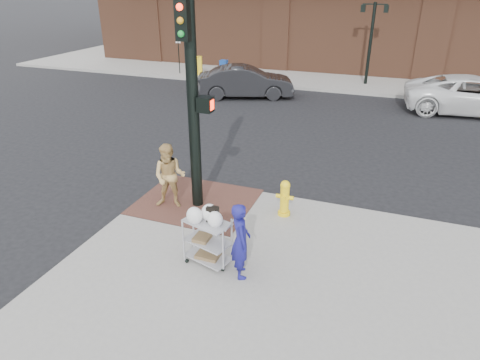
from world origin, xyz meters
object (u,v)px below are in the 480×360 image
at_px(lamp_post, 371,35).
at_px(woman_blue, 241,241).
at_px(fire_hydrant, 285,198).
at_px(minivan_white, 475,95).
at_px(utility_cart, 208,238).
at_px(pedestrian_tan, 170,176).
at_px(sedan_dark, 246,82).
at_px(traffic_signal_pole, 193,98).

xyz_separation_m(lamp_post, woman_blue, (-0.54, -17.41, -1.72)).
bearing_deg(fire_hydrant, woman_blue, -93.92).
distance_m(woman_blue, minivan_white, 14.82).
height_order(woman_blue, utility_cart, woman_blue).
bearing_deg(lamp_post, minivan_white, -36.98).
xyz_separation_m(woman_blue, pedestrian_tan, (-2.51, 1.90, 0.05)).
relative_size(woman_blue, utility_cart, 1.22).
relative_size(woman_blue, fire_hydrant, 1.70).
bearing_deg(utility_cart, sedan_dark, 106.81).
bearing_deg(utility_cart, woman_blue, -11.61).
height_order(lamp_post, fire_hydrant, lamp_post).
relative_size(traffic_signal_pole, minivan_white, 0.90).
distance_m(pedestrian_tan, fire_hydrant, 2.76).
relative_size(lamp_post, pedestrian_tan, 2.50).
height_order(pedestrian_tan, minivan_white, pedestrian_tan).
bearing_deg(pedestrian_tan, woman_blue, -51.44).
bearing_deg(utility_cart, fire_hydrant, 68.68).
height_order(pedestrian_tan, utility_cart, pedestrian_tan).
xyz_separation_m(traffic_signal_pole, pedestrian_tan, (-0.58, -0.28, -1.88)).
distance_m(woman_blue, sedan_dark, 13.85).
distance_m(sedan_dark, fire_hydrant, 11.63).
bearing_deg(fire_hydrant, traffic_signal_pole, -172.42).
relative_size(woman_blue, sedan_dark, 0.33).
relative_size(lamp_post, utility_cart, 3.27).
bearing_deg(traffic_signal_pole, minivan_white, 58.33).
bearing_deg(lamp_post, fire_hydrant, -91.43).
relative_size(sedan_dark, utility_cart, 3.68).
bearing_deg(traffic_signal_pole, woman_blue, -48.46).
xyz_separation_m(pedestrian_tan, utility_cart, (1.78, -1.75, -0.24)).
relative_size(lamp_post, fire_hydrant, 4.54).
bearing_deg(woman_blue, lamp_post, -30.26).
distance_m(woman_blue, utility_cart, 0.77).
distance_m(traffic_signal_pole, fire_hydrant, 3.08).
height_order(traffic_signal_pole, fire_hydrant, traffic_signal_pole).
distance_m(traffic_signal_pole, sedan_dark, 11.39).
relative_size(woman_blue, pedestrian_tan, 0.93).
distance_m(pedestrian_tan, utility_cart, 2.51).
bearing_deg(minivan_white, traffic_signal_pole, 143.08).
height_order(sedan_dark, minivan_white, minivan_white).
xyz_separation_m(utility_cart, fire_hydrant, (0.90, 2.31, -0.11)).
bearing_deg(utility_cart, pedestrian_tan, 135.43).
height_order(lamp_post, woman_blue, lamp_post).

